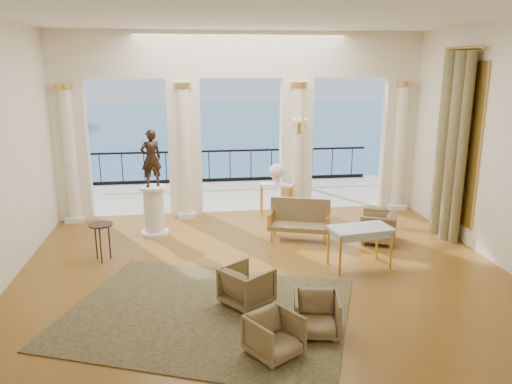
{
  "coord_description": "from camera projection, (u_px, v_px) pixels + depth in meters",
  "views": [
    {
      "loc": [
        -1.28,
        -8.46,
        3.78
      ],
      "look_at": [
        -0.06,
        0.6,
        1.39
      ],
      "focal_mm": 35.0,
      "sensor_mm": 36.0,
      "label": 1
    }
  ],
  "objects": [
    {
      "name": "floor",
      "position": [
        264.0,
        272.0,
        9.23
      ],
      "size": [
        9.0,
        9.0,
        0.0
      ],
      "primitive_type": "plane",
      "color": "#553411",
      "rests_on": "ground"
    },
    {
      "name": "room_walls",
      "position": [
        275.0,
        124.0,
        7.43
      ],
      "size": [
        9.0,
        9.0,
        9.0
      ],
      "color": "white",
      "rests_on": "ground"
    },
    {
      "name": "arcade",
      "position": [
        241.0,
        112.0,
        12.24
      ],
      "size": [
        9.0,
        0.56,
        4.5
      ],
      "color": "beige",
      "rests_on": "ground"
    },
    {
      "name": "terrace",
      "position": [
        235.0,
        195.0,
        14.8
      ],
      "size": [
        10.0,
        3.6,
        0.1
      ],
      "primitive_type": "cube",
      "color": "#A29885",
      "rests_on": "ground"
    },
    {
      "name": "balustrade",
      "position": [
        230.0,
        169.0,
        16.22
      ],
      "size": [
        9.0,
        0.06,
        1.03
      ],
      "color": "black",
      "rests_on": "terrace"
    },
    {
      "name": "palm_tree",
      "position": [
        298.0,
        51.0,
        14.78
      ],
      "size": [
        2.0,
        2.0,
        4.5
      ],
      "color": "#4C3823",
      "rests_on": "terrace"
    },
    {
      "name": "sea",
      "position": [
        199.0,
        135.0,
        68.28
      ],
      "size": [
        160.0,
        160.0,
        0.0
      ],
      "primitive_type": "plane",
      "color": "#2F5899",
      "rests_on": "ground"
    },
    {
      "name": "curtain",
      "position": [
        451.0,
        146.0,
        10.71
      ],
      "size": [
        0.33,
        1.4,
        4.09
      ],
      "color": "brown",
      "rests_on": "ground"
    },
    {
      "name": "window_frame",
      "position": [
        459.0,
        142.0,
        10.71
      ],
      "size": [
        0.04,
        1.6,
        3.4
      ],
      "primitive_type": "cube",
      "color": "gold",
      "rests_on": "room_walls"
    },
    {
      "name": "wall_sconce",
      "position": [
        299.0,
        127.0,
        12.21
      ],
      "size": [
        0.3,
        0.11,
        0.33
      ],
      "color": "gold",
      "rests_on": "arcade"
    },
    {
      "name": "rug",
      "position": [
        208.0,
        312.0,
        7.75
      ],
      "size": [
        5.15,
        4.61,
        0.02
      ],
      "primitive_type": "cube",
      "rotation": [
        0.0,
        0.0,
        -0.37
      ],
      "color": "#2C3019",
      "rests_on": "ground"
    },
    {
      "name": "armchair_a",
      "position": [
        274.0,
        334.0,
        6.55
      ],
      "size": [
        0.83,
        0.82,
        0.64
      ],
      "primitive_type": "imported",
      "rotation": [
        0.0,
        0.0,
        0.56
      ],
      "color": "#473722",
      "rests_on": "ground"
    },
    {
      "name": "armchair_b",
      "position": [
        317.0,
        313.0,
        7.08
      ],
      "size": [
        0.73,
        0.7,
        0.65
      ],
      "primitive_type": "imported",
      "rotation": [
        0.0,
        0.0,
        -0.19
      ],
      "color": "#473722",
      "rests_on": "ground"
    },
    {
      "name": "armchair_c",
      "position": [
        378.0,
        226.0,
        10.7
      ],
      "size": [
        0.92,
        0.94,
        0.74
      ],
      "primitive_type": "imported",
      "rotation": [
        0.0,
        0.0,
        -2.01
      ],
      "color": "#473722",
      "rests_on": "ground"
    },
    {
      "name": "armchair_d",
      "position": [
        247.0,
        284.0,
        7.93
      ],
      "size": [
        0.93,
        0.93,
        0.71
      ],
      "primitive_type": "imported",
      "rotation": [
        0.0,
        0.0,
        2.22
      ],
      "color": "#473722",
      "rests_on": "ground"
    },
    {
      "name": "settee",
      "position": [
        299.0,
        219.0,
        10.92
      ],
      "size": [
        1.43,
        0.95,
        0.88
      ],
      "rotation": [
        0.0,
        0.0,
        -0.32
      ],
      "color": "#473722",
      "rests_on": "ground"
    },
    {
      "name": "game_table",
      "position": [
        360.0,
        232.0,
        9.32
      ],
      "size": [
        1.23,
        0.79,
        0.79
      ],
      "rotation": [
        0.0,
        0.0,
        0.15
      ],
      "color": "#99B0BF",
      "rests_on": "ground"
    },
    {
      "name": "pedestal",
      "position": [
        154.0,
        212.0,
        11.13
      ],
      "size": [
        0.61,
        0.61,
        1.12
      ],
      "color": "silver",
      "rests_on": "ground"
    },
    {
      "name": "statue",
      "position": [
        151.0,
        158.0,
        10.83
      ],
      "size": [
        0.53,
        0.44,
        1.26
      ],
      "primitive_type": "imported",
      "rotation": [
        0.0,
        0.0,
        3.5
      ],
      "color": "black",
      "rests_on": "pedestal"
    },
    {
      "name": "console_table",
      "position": [
        276.0,
        189.0,
        12.57
      ],
      "size": [
        0.91,
        0.57,
        0.81
      ],
      "rotation": [
        0.0,
        0.0,
        -0.3
      ],
      "color": "silver",
      "rests_on": "ground"
    },
    {
      "name": "urn",
      "position": [
        277.0,
        173.0,
        12.46
      ],
      "size": [
        0.38,
        0.38,
        0.51
      ],
      "color": "silver",
      "rests_on": "console_table"
    },
    {
      "name": "side_table",
      "position": [
        101.0,
        229.0,
        9.64
      ],
      "size": [
        0.46,
        0.46,
        0.75
      ],
      "color": "black",
      "rests_on": "ground"
    }
  ]
}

